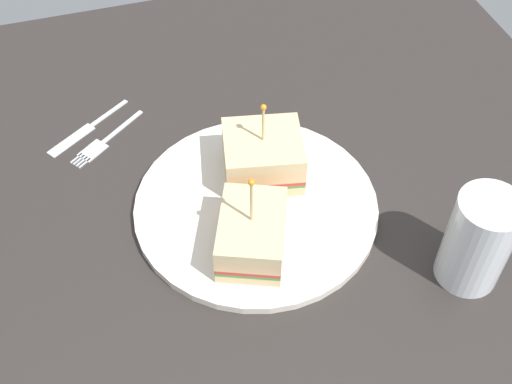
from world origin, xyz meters
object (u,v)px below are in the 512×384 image
at_px(sandwich_half_front, 252,234).
at_px(drink_glass, 476,245).
at_px(knife, 85,130).
at_px(fork, 101,143).
at_px(sandwich_half_back, 263,156).
at_px(plate, 256,206).

relative_size(sandwich_half_front, drink_glass, 1.01).
relative_size(drink_glass, knife, 1.00).
bearing_deg(fork, knife, -151.27).
distance_m(sandwich_half_front, drink_glass, 0.23).
distance_m(sandwich_half_back, fork, 0.22).
bearing_deg(sandwich_half_back, knife, -126.69).
bearing_deg(fork, drink_glass, 48.08).
bearing_deg(plate, sandwich_half_back, 153.59).
height_order(sandwich_half_front, fork, sandwich_half_front).
height_order(plate, sandwich_half_back, sandwich_half_back).
bearing_deg(knife, drink_glass, 46.74).
distance_m(sandwich_half_front, knife, 0.30).
bearing_deg(knife, fork, 28.73).
bearing_deg(sandwich_half_back, fork, -122.74).
bearing_deg(drink_glass, plate, -128.62).
height_order(plate, knife, plate).
xyz_separation_m(plate, sandwich_half_back, (-0.05, 0.02, 0.03)).
bearing_deg(plate, fork, -135.48).
bearing_deg(sandwich_half_front, plate, 158.96).
xyz_separation_m(drink_glass, knife, (-0.35, -0.37, -0.05)).
distance_m(sandwich_half_front, sandwich_half_back, 0.11).
height_order(drink_glass, knife, drink_glass).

